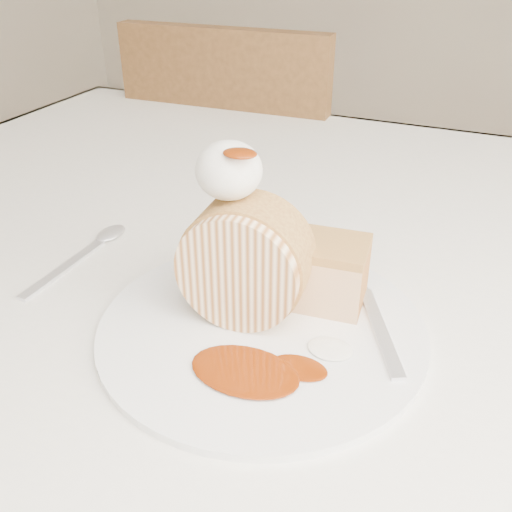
% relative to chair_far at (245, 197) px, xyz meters
% --- Properties ---
extents(table, '(1.40, 0.90, 0.75)m').
position_rel_chair_far_xyz_m(table, '(0.38, -0.52, 0.15)').
color(table, silver).
rests_on(table, ground).
extents(chair_far, '(0.44, 0.44, 0.90)m').
position_rel_chair_far_xyz_m(chair_far, '(0.00, 0.00, 0.00)').
color(chair_far, brown).
rests_on(chair_far, ground).
extents(plate, '(0.31, 0.31, 0.01)m').
position_rel_chair_far_xyz_m(plate, '(0.35, -0.73, 0.24)').
color(plate, white).
rests_on(plate, table).
extents(roulade_slice, '(0.11, 0.07, 0.11)m').
position_rel_chair_far_xyz_m(roulade_slice, '(0.33, -0.72, 0.30)').
color(roulade_slice, beige).
rests_on(roulade_slice, plate).
extents(cake_chunk, '(0.07, 0.06, 0.05)m').
position_rel_chair_far_xyz_m(cake_chunk, '(0.39, -0.67, 0.27)').
color(cake_chunk, '#B88F45').
rests_on(cake_chunk, plate).
extents(whipped_cream, '(0.06, 0.06, 0.05)m').
position_rel_chair_far_xyz_m(whipped_cream, '(0.31, -0.71, 0.38)').
color(whipped_cream, white).
rests_on(whipped_cream, roulade_slice).
extents(caramel_drizzle, '(0.03, 0.02, 0.01)m').
position_rel_chair_far_xyz_m(caramel_drizzle, '(0.33, -0.72, 0.40)').
color(caramel_drizzle, '#6B2204').
rests_on(caramel_drizzle, whipped_cream).
extents(caramel_pool, '(0.09, 0.07, 0.00)m').
position_rel_chair_far_xyz_m(caramel_pool, '(0.36, -0.79, 0.25)').
color(caramel_pool, '#6B2204').
rests_on(caramel_pool, plate).
extents(fork, '(0.10, 0.16, 0.00)m').
position_rel_chair_far_xyz_m(fork, '(0.45, -0.70, 0.25)').
color(fork, silver).
rests_on(fork, plate).
extents(spoon, '(0.02, 0.15, 0.00)m').
position_rel_chair_far_xyz_m(spoon, '(0.12, -0.72, 0.24)').
color(spoon, silver).
rests_on(spoon, table).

